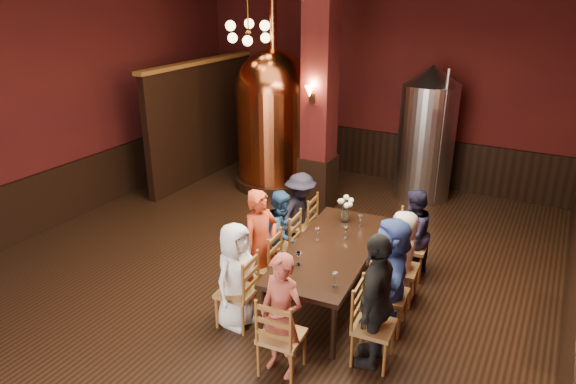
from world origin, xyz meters
The scene contains 36 objects.
room centered at (0.00, 0.00, 2.25)m, with size 10.00×10.02×4.50m.
wainscot_right centered at (3.96, 0.00, 0.50)m, with size 0.08×9.90×1.00m, color black.
wainscot_back centered at (0.00, 4.96, 0.50)m, with size 7.90×0.08×1.00m, color black.
wainscot_left centered at (-3.96, 0.00, 0.50)m, with size 0.08×9.90×1.00m, color black.
column centered at (-0.30, 2.80, 2.25)m, with size 0.58×0.58×4.50m, color #42110E.
partition centered at (-3.20, 3.20, 1.20)m, with size 0.22×3.50×2.40m, color black.
pendant_cluster centered at (-1.80, 2.90, 3.10)m, with size 0.90×0.90×1.70m, color #A57226, non-canonical shape.
sconce_column centered at (-0.30, 2.50, 2.20)m, with size 0.20×0.20×0.36m, color black, non-canonical shape.
dining_table centered at (1.15, 0.19, 0.69)m, with size 1.20×2.48×0.75m.
chair_0 centered at (0.39, -0.88, 0.46)m, with size 0.46×0.46×0.92m, color #965826, non-canonical shape.
person_0 centered at (0.39, -0.88, 0.67)m, with size 0.66×0.43×1.35m, color white.
chair_1 centered at (0.33, -0.22, 0.46)m, with size 0.46×0.46×0.92m, color #965826, non-canonical shape.
person_1 centered at (0.33, -0.22, 0.76)m, with size 0.55×0.36×1.52m, color #C64022.
chair_2 centered at (0.27, 0.44, 0.46)m, with size 0.46×0.46×0.92m, color #965826, non-canonical shape.
person_2 centered at (0.27, 0.44, 0.63)m, with size 0.62×0.30×1.27m, color navy.
chair_3 centered at (0.22, 1.11, 0.46)m, with size 0.46×0.46×0.92m, color #965826, non-canonical shape.
person_3 centered at (0.22, 1.11, 0.65)m, with size 0.84×0.48×1.30m, color black.
chair_4 centered at (2.08, -0.74, 0.46)m, with size 0.46×0.46×0.92m, color #965826, non-canonical shape.
person_4 centered at (2.08, -0.74, 0.79)m, with size 0.92×0.38×1.58m, color black.
chair_5 centered at (2.02, -0.07, 0.46)m, with size 0.46×0.46×0.92m, color #965826, non-canonical shape.
person_5 centered at (2.02, -0.07, 0.73)m, with size 1.35×0.43×1.46m, color #344D9D.
chair_6 centered at (1.97, 0.59, 0.46)m, with size 0.46×0.46×0.92m, color #965826, non-canonical shape.
person_6 centered at (1.97, 0.59, 0.63)m, with size 0.62×0.40×1.26m, color beige.
chair_7 centered at (1.91, 1.26, 0.46)m, with size 0.46×0.46×0.92m, color #965826, non-canonical shape.
person_7 centered at (1.91, 1.26, 0.66)m, with size 0.64×0.31×1.31m, color #1B1933.
chair_8 centered at (1.28, -1.36, 0.46)m, with size 0.46×0.46×0.92m, color #965826, non-canonical shape.
person_8 centered at (1.28, -1.36, 0.70)m, with size 0.51×0.34×1.41m, color #AE483A.
copper_kettle centered at (-1.62, 3.48, 1.43)m, with size 1.94×1.94×3.91m.
steel_vessel centered at (1.25, 4.27, 1.28)m, with size 1.35×1.35×2.56m.
rose_vase centered at (0.99, 0.99, 1.01)m, with size 0.23×0.23×0.39m.
wine_glass_0 centered at (0.90, 0.28, 0.83)m, with size 0.07×0.07×0.17m, color white, non-canonical shape.
wine_glass_1 centered at (1.56, -0.64, 0.83)m, with size 0.07×0.07×0.17m, color white, non-canonical shape.
wine_glass_2 centered at (1.21, 0.50, 0.83)m, with size 0.07×0.07×0.17m, color white, non-canonical shape.
wine_glass_3 centered at (0.97, -0.42, 0.83)m, with size 0.07×0.07×0.17m, color white, non-canonical shape.
wine_glass_4 centered at (0.99, -0.41, 0.83)m, with size 0.07×0.07×0.17m, color white, non-canonical shape.
wine_glass_5 centered at (1.25, 0.94, 0.83)m, with size 0.07×0.07×0.17m, color white, non-canonical shape.
Camera 1 is at (3.48, -5.22, 3.89)m, focal length 32.00 mm.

